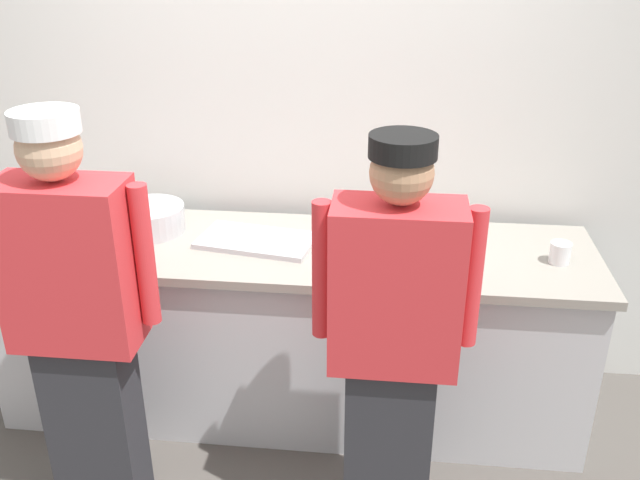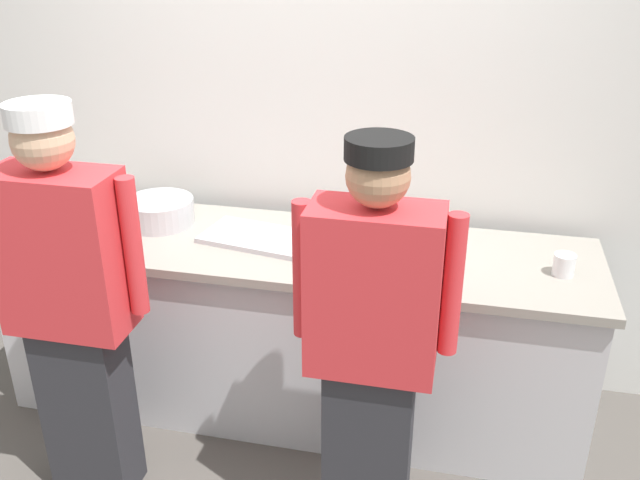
# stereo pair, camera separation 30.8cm
# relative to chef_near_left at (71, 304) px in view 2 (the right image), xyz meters

# --- Properties ---
(ground_plane) EXTENTS (9.00, 9.00, 0.00)m
(ground_plane) POSITION_rel_chef_near_left_xyz_m (0.68, 0.33, -0.90)
(ground_plane) COLOR #514C47
(wall_back) EXTENTS (4.34, 0.10, 2.60)m
(wall_back) POSITION_rel_chef_near_left_xyz_m (0.68, 1.22, 0.40)
(wall_back) COLOR silver
(wall_back) RESTS_ON ground
(prep_counter) EXTENTS (2.77, 0.74, 0.89)m
(prep_counter) POSITION_rel_chef_near_left_xyz_m (0.68, 0.72, -0.45)
(prep_counter) COLOR silver
(prep_counter) RESTS_ON ground
(chef_near_left) EXTENTS (0.61, 0.24, 1.68)m
(chef_near_left) POSITION_rel_chef_near_left_xyz_m (0.00, 0.00, 0.00)
(chef_near_left) COLOR #2D2D33
(chef_near_left) RESTS_ON ground
(chef_center) EXTENTS (0.59, 0.24, 1.63)m
(chef_center) POSITION_rel_chef_near_left_xyz_m (1.16, 0.02, -0.03)
(chef_center) COLOR #2D2D33
(chef_center) RESTS_ON ground
(plate_stack_front) EXTENTS (0.20, 0.20, 0.08)m
(plate_stack_front) POSITION_rel_chef_near_left_xyz_m (1.01, 0.84, 0.04)
(plate_stack_front) COLOR white
(plate_stack_front) RESTS_ON prep_counter
(plate_stack_rear) EXTENTS (0.22, 0.22, 0.08)m
(plate_stack_rear) POSITION_rel_chef_near_left_xyz_m (1.33, 0.70, 0.04)
(plate_stack_rear) COLOR white
(plate_stack_rear) RESTS_ON prep_counter
(mixing_bowl_steel) EXTENTS (0.33, 0.33, 0.12)m
(mixing_bowl_steel) POSITION_rel_chef_near_left_xyz_m (0.00, 0.81, 0.06)
(mixing_bowl_steel) COLOR #B7BABF
(mixing_bowl_steel) RESTS_ON prep_counter
(sheet_tray) EXTENTS (0.56, 0.37, 0.02)m
(sheet_tray) POSITION_rel_chef_near_left_xyz_m (0.53, 0.73, 0.01)
(sheet_tray) COLOR #B7BABF
(sheet_tray) RESTS_ON prep_counter
(squeeze_bottle_primary) EXTENTS (0.06, 0.06, 0.19)m
(squeeze_bottle_primary) POSITION_rel_chef_near_left_xyz_m (1.15, 0.60, 0.08)
(squeeze_bottle_primary) COLOR orange
(squeeze_bottle_primary) RESTS_ON prep_counter
(squeeze_bottle_secondary) EXTENTS (0.05, 0.05, 0.18)m
(squeeze_bottle_secondary) POSITION_rel_chef_near_left_xyz_m (1.24, 0.49, 0.08)
(squeeze_bottle_secondary) COLOR red
(squeeze_bottle_secondary) RESTS_ON prep_counter
(ramekin_red_sauce) EXTENTS (0.10, 0.10, 0.04)m
(ramekin_red_sauce) POSITION_rel_chef_near_left_xyz_m (-0.32, 0.55, 0.02)
(ramekin_red_sauce) COLOR white
(ramekin_red_sauce) RESTS_ON prep_counter
(ramekin_yellow_sauce) EXTENTS (0.08, 0.08, 0.04)m
(ramekin_yellow_sauce) POSITION_rel_chef_near_left_xyz_m (-0.15, 0.61, 0.02)
(ramekin_yellow_sauce) COLOR white
(ramekin_yellow_sauce) RESTS_ON prep_counter
(deli_cup) EXTENTS (0.09, 0.09, 0.09)m
(deli_cup) POSITION_rel_chef_near_left_xyz_m (1.87, 0.68, 0.04)
(deli_cup) COLOR white
(deli_cup) RESTS_ON prep_counter
(chefs_knife) EXTENTS (0.28, 0.03, 0.02)m
(chefs_knife) POSITION_rel_chef_near_left_xyz_m (-0.34, 0.87, -0.00)
(chefs_knife) COLOR #B7BABF
(chefs_knife) RESTS_ON prep_counter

